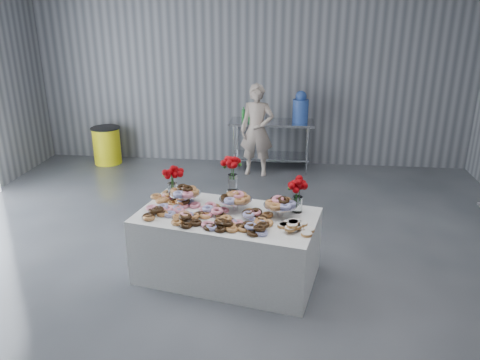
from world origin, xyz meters
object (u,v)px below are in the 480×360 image
Objects in this scene: display_table at (227,246)px; person at (257,130)px; trash_barrel at (107,145)px; prep_table at (271,136)px; water_jug at (300,108)px.

display_table is 1.18× the size of person.
display_table is at bearing -86.73° from person.
person is 2.29× the size of trash_barrel.
prep_table is at bearing 85.24° from display_table.
person is (-0.24, -0.31, 0.18)m from prep_table.
water_jug is 3.71m from trash_barrel.
water_jug is at bearing 77.71° from display_table.
display_table is 3.88m from water_jug.
person is at bearing -6.08° from trash_barrel.
water_jug is at bearing 26.84° from person.
trash_barrel is (-2.88, 0.31, -0.45)m from person.
display_table is 3.44m from person.
prep_table is 0.43m from person.
person reaches higher than water_jug.
display_table is 3.74m from prep_table.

